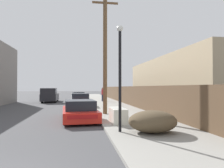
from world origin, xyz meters
TOP-DOWN VIEW (x-y plane):
  - sidewalk_curb at (5.30, 23.50)m, footprint 4.20×63.00m
  - discarded_fridge at (4.06, 6.90)m, footprint 0.72×1.78m
  - parked_sports_car_red at (2.11, 8.71)m, footprint 2.21×4.81m
  - car_parked_mid at (2.25, 17.43)m, footprint 1.94×4.36m
  - car_parked_far at (1.96, 25.99)m, footprint 2.07×4.81m
  - pickup_truck at (-1.72, 25.35)m, footprint 2.03×5.49m
  - utility_pole at (3.85, 10.75)m, footprint 1.80×0.28m
  - street_lamp at (3.74, 4.61)m, footprint 0.26×0.26m
  - brush_pile at (5.02, 4.28)m, footprint 1.96×1.81m
  - wooden_fence at (7.25, 18.59)m, footprint 0.08×35.25m
  - building_right_house at (11.93, 14.68)m, footprint 6.00×17.00m
  - pedestrian at (5.16, 24.36)m, footprint 0.34×0.34m

SIDE VIEW (x-z plane):
  - sidewalk_curb at x=5.30m, z-range 0.00..0.12m
  - discarded_fridge at x=4.06m, z-range 0.11..0.88m
  - parked_sports_car_red at x=2.11m, z-range -0.05..1.15m
  - brush_pile at x=5.02m, z-range 0.12..1.00m
  - car_parked_far at x=1.96m, z-range -0.03..1.27m
  - car_parked_mid at x=2.25m, z-range -0.05..1.31m
  - pickup_truck at x=-1.72m, z-range 0.00..1.83m
  - pedestrian at x=5.16m, z-range 0.15..1.97m
  - wooden_fence at x=7.25m, z-range 0.12..2.04m
  - building_right_house at x=11.93m, z-range 0.00..4.58m
  - street_lamp at x=3.74m, z-range 0.49..4.87m
  - utility_pole at x=3.85m, z-range 0.24..8.78m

